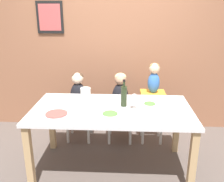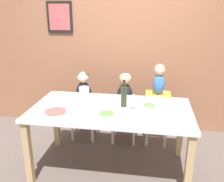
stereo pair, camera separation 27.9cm
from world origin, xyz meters
The scene contains 17 objects.
ground_plane centered at (0.00, 0.00, 0.00)m, with size 14.00×14.00×0.00m, color #564C47.
wall_back centered at (0.00, 1.20, 1.35)m, with size 10.00×0.09×2.70m.
dining_table centered at (0.00, 0.00, 0.68)m, with size 1.78×0.94×0.78m.
chair_far_left centered at (-0.51, 0.70, 0.37)m, with size 0.40×0.40×0.45m.
chair_far_center centered at (0.08, 0.70, 0.37)m, with size 0.40×0.40×0.45m.
chair_right_highchair centered at (0.53, 0.70, 0.56)m, with size 0.34×0.34×0.73m.
person_child_left centered at (-0.51, 0.70, 0.73)m, with size 0.23×0.18×0.56m.
person_child_center centered at (0.08, 0.70, 0.73)m, with size 0.23×0.18×0.56m.
person_baby_right centered at (0.53, 0.70, 0.97)m, with size 0.16×0.15×0.42m.
wine_bottle centered at (0.13, 0.08, 0.90)m, with size 0.07×0.07×0.31m.
paper_towel_roll centered at (-0.27, -0.12, 0.91)m, with size 0.11×0.11×0.27m.
wine_glass_near centered at (0.25, -0.02, 0.91)m, with size 0.08×0.08×0.18m.
salad_bowl_large centered at (0.00, -0.29, 0.82)m, with size 0.18×0.18×0.08m.
salad_bowl_small centered at (0.42, 0.00, 0.82)m, with size 0.15×0.15×0.08m.
dinner_plate_front_left centered at (-0.57, -0.20, 0.78)m, with size 0.23×0.23×0.01m.
dinner_plate_back_left centered at (-0.46, 0.24, 0.78)m, with size 0.23×0.23×0.01m.
dinner_plate_back_right centered at (0.59, 0.18, 0.78)m, with size 0.23×0.23×0.01m.
Camera 2 is at (0.42, -2.55, 1.84)m, focal length 40.00 mm.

